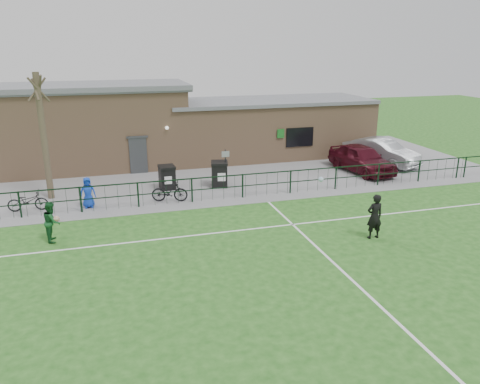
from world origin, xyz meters
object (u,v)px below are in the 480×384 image
object	(u,v)px
bicycle_c	(28,201)
outfield_player	(52,222)
bare_tree	(44,138)
spectator_child	(88,192)
ball_ground	(57,219)
wheelie_bin_left	(167,178)
car_silver	(381,152)
wheelie_bin_right	(219,175)
bicycle_d	(170,191)
car_maroon	(362,158)
sign_post	(226,168)

from	to	relation	value
bicycle_c	outfield_player	size ratio (longest dim) A/B	1.12
bare_tree	spectator_child	size ratio (longest dim) A/B	4.23
bare_tree	ball_ground	bearing A→B (deg)	-81.49
wheelie_bin_left	ball_ground	world-z (taller)	wheelie_bin_left
car_silver	bicycle_c	size ratio (longest dim) A/B	2.80
bare_tree	outfield_player	distance (m)	5.94
wheelie_bin_right	outfield_player	world-z (taller)	outfield_player
bare_tree	car_silver	world-z (taller)	bare_tree
bicycle_c	ball_ground	world-z (taller)	bicycle_c
bicycle_d	spectator_child	world-z (taller)	spectator_child
bare_tree	wheelie_bin_left	distance (m)	6.15
car_maroon	bicycle_c	distance (m)	17.93
bare_tree	sign_post	distance (m)	8.89
wheelie_bin_right	bicycle_d	world-z (taller)	wheelie_bin_right
car_silver	bicycle_d	xyz separation A→B (m)	(-13.60, -3.55, -0.28)
bare_tree	wheelie_bin_right	bearing A→B (deg)	-2.27
bicycle_c	spectator_child	world-z (taller)	spectator_child
sign_post	ball_ground	distance (m)	8.67
wheelie_bin_left	bicycle_c	world-z (taller)	wheelie_bin_left
wheelie_bin_right	spectator_child	size ratio (longest dim) A/B	0.87
car_maroon	sign_post	bearing A→B (deg)	177.15
sign_post	ball_ground	bearing A→B (deg)	-160.83
sign_post	outfield_player	world-z (taller)	sign_post
wheelie_bin_left	ball_ground	xyz separation A→B (m)	(-5.15, -3.35, -0.46)
sign_post	bare_tree	bearing A→B (deg)	176.41
spectator_child	ball_ground	world-z (taller)	spectator_child
car_maroon	ball_ground	xyz separation A→B (m)	(-16.52, -3.53, -0.70)
wheelie_bin_right	ball_ground	size ratio (longest dim) A/B	5.01
bicycle_c	spectator_child	bearing A→B (deg)	-92.95
bare_tree	wheelie_bin_right	distance (m)	8.70
bare_tree	ball_ground	world-z (taller)	bare_tree
car_maroon	spectator_child	xyz separation A→B (m)	(-15.23, -2.08, -0.09)
bare_tree	wheelie_bin_right	world-z (taller)	bare_tree
ball_ground	sign_post	bearing A→B (deg)	19.17
bicycle_c	bicycle_d	size ratio (longest dim) A/B	1.01
car_silver	spectator_child	bearing A→B (deg)	167.89
bare_tree	car_maroon	size ratio (longest dim) A/B	1.28
car_maroon	outfield_player	xyz separation A→B (m)	(-16.46, -5.64, -0.05)
sign_post	bicycle_d	xyz separation A→B (m)	(-3.16, -1.60, -0.48)
wheelie_bin_right	bicycle_d	bearing A→B (deg)	-134.67
wheelie_bin_right	car_maroon	xyz separation A→B (m)	(8.65, 0.49, 0.18)
bicycle_d	spectator_child	size ratio (longest dim) A/B	1.21
bicycle_c	car_silver	bearing A→B (deg)	-78.32
bare_tree	wheelie_bin_left	xyz separation A→B (m)	(5.66, -0.03, -2.41)
car_silver	spectator_child	world-z (taller)	car_silver
wheelie_bin_left	ball_ground	size ratio (longest dim) A/B	4.61
ball_ground	spectator_child	bearing A→B (deg)	48.35
wheelie_bin_right	bicycle_c	size ratio (longest dim) A/B	0.72
car_maroon	bicycle_d	size ratio (longest dim) A/B	2.74
outfield_player	bicycle_d	bearing A→B (deg)	-57.21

